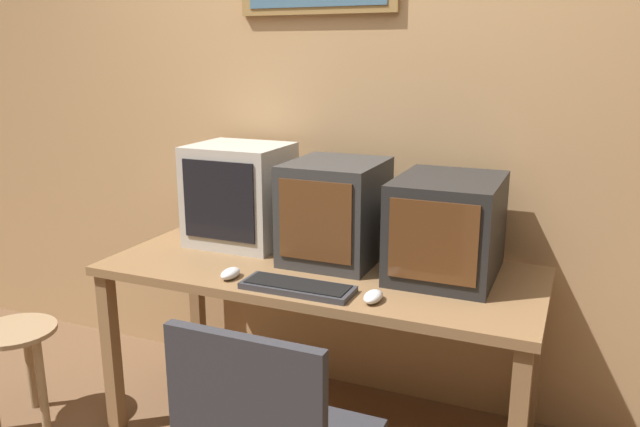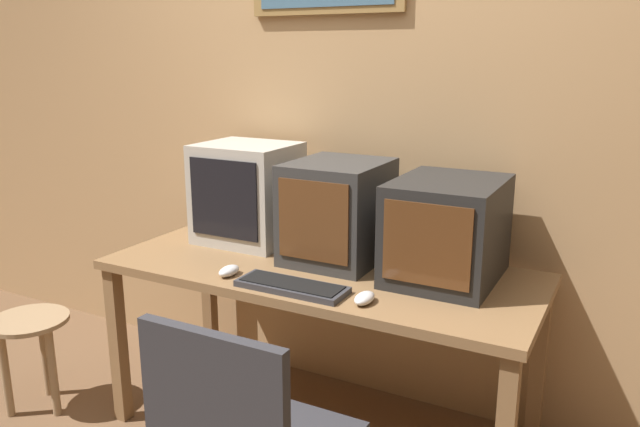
% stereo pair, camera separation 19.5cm
% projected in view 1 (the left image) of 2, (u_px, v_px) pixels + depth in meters
% --- Properties ---
extents(wall_back, '(8.00, 0.08, 2.60)m').
position_uv_depth(wall_back, '(360.00, 111.00, 2.71)').
color(wall_back, tan).
rests_on(wall_back, ground_plane).
extents(desk, '(1.71, 0.72, 0.73)m').
position_uv_depth(desk, '(320.00, 286.00, 2.47)').
color(desk, olive).
rests_on(desk, ground_plane).
extents(monitor_left, '(0.41, 0.36, 0.44)m').
position_uv_depth(monitor_left, '(240.00, 194.00, 2.72)').
color(monitor_left, '#B7B2A8').
rests_on(monitor_left, desk).
extents(monitor_center, '(0.36, 0.42, 0.40)m').
position_uv_depth(monitor_center, '(335.00, 211.00, 2.50)').
color(monitor_center, '#333333').
rests_on(monitor_center, desk).
extents(monitor_right, '(0.37, 0.48, 0.37)m').
position_uv_depth(monitor_right, '(447.00, 227.00, 2.33)').
color(monitor_right, black).
rests_on(monitor_right, desk).
extents(keyboard_main, '(0.41, 0.14, 0.03)m').
position_uv_depth(keyboard_main, '(298.00, 287.00, 2.21)').
color(keyboard_main, '#333338').
rests_on(keyboard_main, desk).
extents(mouse_near_keyboard, '(0.06, 0.11, 0.04)m').
position_uv_depth(mouse_near_keyboard, '(373.00, 297.00, 2.11)').
color(mouse_near_keyboard, silver).
rests_on(mouse_near_keyboard, desk).
extents(mouse_far_corner, '(0.06, 0.10, 0.04)m').
position_uv_depth(mouse_far_corner, '(230.00, 273.00, 2.33)').
color(mouse_far_corner, silver).
rests_on(mouse_far_corner, desk).
extents(desk_clock, '(0.11, 0.07, 0.12)m').
position_uv_depth(desk_clock, '(193.00, 218.00, 2.96)').
color(desk_clock, black).
rests_on(desk_clock, desk).
extents(side_stool, '(0.33, 0.33, 0.44)m').
position_uv_depth(side_stool, '(17.00, 351.00, 2.62)').
color(side_stool, '#9E7F5B').
rests_on(side_stool, ground_plane).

